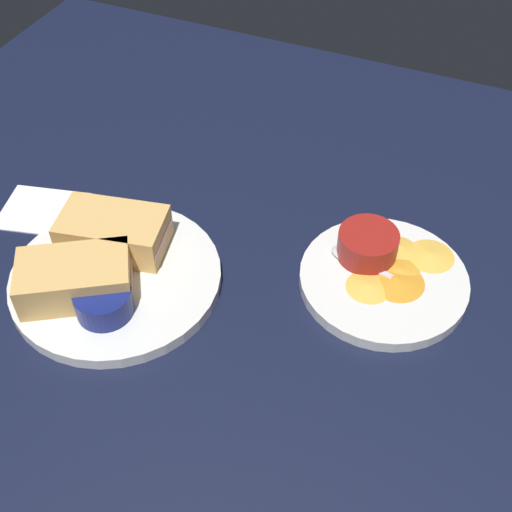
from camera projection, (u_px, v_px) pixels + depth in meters
ground_plane at (188, 259)px, 89.54cm from camera, size 110.00×110.00×3.00cm
plate_sandwich_main at (116, 278)px, 84.11cm from camera, size 25.92×25.92×1.60cm
sandwich_half_near at (114, 232)px, 85.19cm from camera, size 14.39×10.06×4.80cm
sandwich_half_far at (75, 278)px, 79.78cm from camera, size 15.05×13.29×4.80cm
ramekin_dark_sauce at (103, 301)px, 78.21cm from camera, size 6.71×6.71×3.32cm
spoon_by_dark_ramekin at (112, 274)px, 82.99cm from camera, size 5.30×9.63×0.80cm
plate_chips_companion at (383, 280)px, 83.88cm from camera, size 20.68×20.68×1.60cm
ramekin_light_gravy at (368, 244)px, 84.40cm from camera, size 7.54×7.54×3.59cm
spoon_by_gravy_ramekin at (352, 258)px, 84.88cm from camera, size 9.94×3.61×0.80cm
plantain_chip_scatter at (400, 269)px, 83.66cm from camera, size 13.34×15.72×0.60cm
paper_napkin_folded at (42, 210)px, 93.60cm from camera, size 12.82×11.35×0.40cm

